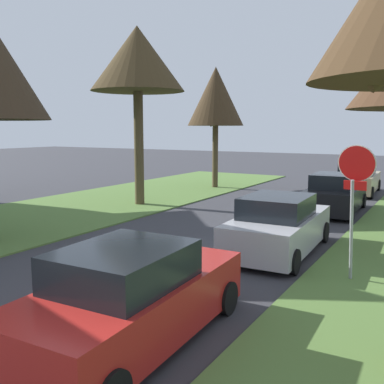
{
  "coord_description": "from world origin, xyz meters",
  "views": [
    {
      "loc": [
        6.29,
        0.28,
        3.32
      ],
      "look_at": [
        0.86,
        9.49,
        1.78
      ],
      "focal_mm": 40.94,
      "sensor_mm": 36.0,
      "label": 1
    }
  ],
  "objects_px": {
    "street_tree_left_mid_b": "(137,60)",
    "parked_sedan_silver": "(278,226)",
    "stop_sign_far": "(355,183)",
    "street_tree_left_far": "(216,97)",
    "parked_sedan_red": "(131,298)",
    "parked_sedan_black": "(335,195)",
    "parked_sedan_tan": "(357,180)"
  },
  "relations": [
    {
      "from": "parked_sedan_red",
      "to": "parked_sedan_black",
      "type": "height_order",
      "value": "same"
    },
    {
      "from": "parked_sedan_red",
      "to": "parked_sedan_silver",
      "type": "distance_m",
      "value": 6.05
    },
    {
      "from": "parked_sedan_black",
      "to": "parked_sedan_tan",
      "type": "bearing_deg",
      "value": 91.91
    },
    {
      "from": "parked_sedan_tan",
      "to": "parked_sedan_black",
      "type": "bearing_deg",
      "value": -88.09
    },
    {
      "from": "street_tree_left_far",
      "to": "parked_sedan_red",
      "type": "relative_size",
      "value": 1.49
    },
    {
      "from": "street_tree_left_mid_b",
      "to": "stop_sign_far",
      "type": "bearing_deg",
      "value": -28.77
    },
    {
      "from": "parked_sedan_silver",
      "to": "street_tree_left_far",
      "type": "bearing_deg",
      "value": 125.0
    },
    {
      "from": "stop_sign_far",
      "to": "parked_sedan_silver",
      "type": "bearing_deg",
      "value": 147.73
    },
    {
      "from": "parked_sedan_red",
      "to": "parked_sedan_silver",
      "type": "xyz_separation_m",
      "value": [
        0.24,
        6.05,
        0.0
      ]
    },
    {
      "from": "street_tree_left_far",
      "to": "parked_sedan_silver",
      "type": "relative_size",
      "value": 1.49
    },
    {
      "from": "parked_sedan_black",
      "to": "parked_sedan_red",
      "type": "bearing_deg",
      "value": -91.03
    },
    {
      "from": "parked_sedan_red",
      "to": "parked_sedan_silver",
      "type": "relative_size",
      "value": 1.0
    },
    {
      "from": "street_tree_left_mid_b",
      "to": "street_tree_left_far",
      "type": "distance_m",
      "value": 6.81
    },
    {
      "from": "street_tree_left_mid_b",
      "to": "street_tree_left_far",
      "type": "height_order",
      "value": "street_tree_left_mid_b"
    },
    {
      "from": "parked_sedan_tan",
      "to": "street_tree_left_mid_b",
      "type": "bearing_deg",
      "value": -131.79
    },
    {
      "from": "parked_sedan_red",
      "to": "parked_sedan_black",
      "type": "relative_size",
      "value": 1.0
    },
    {
      "from": "street_tree_left_mid_b",
      "to": "parked_sedan_silver",
      "type": "distance_m",
      "value": 10.4
    },
    {
      "from": "street_tree_left_mid_b",
      "to": "parked_sedan_tan",
      "type": "bearing_deg",
      "value": 48.21
    },
    {
      "from": "stop_sign_far",
      "to": "parked_sedan_red",
      "type": "distance_m",
      "value": 5.46
    },
    {
      "from": "stop_sign_far",
      "to": "parked_sedan_black",
      "type": "xyz_separation_m",
      "value": [
        -2.16,
        8.04,
        -1.45
      ]
    },
    {
      "from": "street_tree_left_far",
      "to": "parked_sedan_tan",
      "type": "bearing_deg",
      "value": 13.78
    },
    {
      "from": "stop_sign_far",
      "to": "parked_sedan_silver",
      "type": "distance_m",
      "value": 2.93
    },
    {
      "from": "parked_sedan_red",
      "to": "stop_sign_far",
      "type": "bearing_deg",
      "value": 62.99
    },
    {
      "from": "stop_sign_far",
      "to": "parked_sedan_black",
      "type": "bearing_deg",
      "value": 105.04
    },
    {
      "from": "stop_sign_far",
      "to": "street_tree_left_far",
      "type": "bearing_deg",
      "value": 128.61
    },
    {
      "from": "street_tree_left_mid_b",
      "to": "parked_sedan_black",
      "type": "relative_size",
      "value": 1.69
    },
    {
      "from": "street_tree_left_far",
      "to": "parked_sedan_silver",
      "type": "height_order",
      "value": "street_tree_left_far"
    },
    {
      "from": "parked_sedan_red",
      "to": "parked_sedan_black",
      "type": "xyz_separation_m",
      "value": [
        0.23,
        12.73,
        0.0
      ]
    },
    {
      "from": "street_tree_left_mid_b",
      "to": "parked_sedan_tan",
      "type": "relative_size",
      "value": 1.69
    },
    {
      "from": "street_tree_left_mid_b",
      "to": "parked_sedan_black",
      "type": "bearing_deg",
      "value": 18.12
    },
    {
      "from": "parked_sedan_silver",
      "to": "parked_sedan_tan",
      "type": "height_order",
      "value": "same"
    },
    {
      "from": "stop_sign_far",
      "to": "parked_sedan_tan",
      "type": "relative_size",
      "value": 0.66
    }
  ]
}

